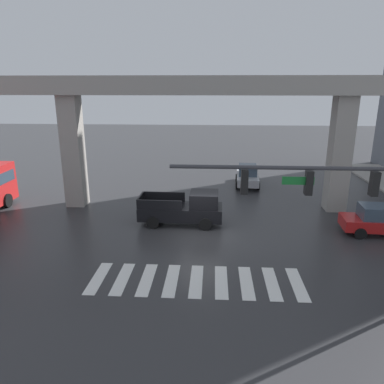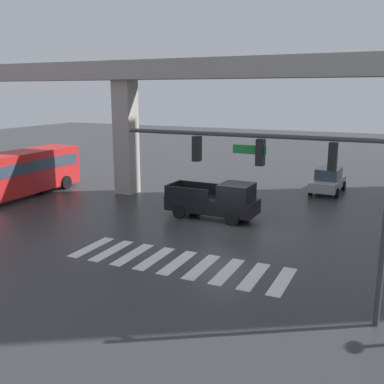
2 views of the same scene
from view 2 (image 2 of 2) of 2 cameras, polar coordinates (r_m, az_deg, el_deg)
name	(u,v)px [view 2 (image 2 of 2)]	position (r m, az deg, el deg)	size (l,w,h in m)	color
ground_plane	(221,229)	(23.01, 3.80, -4.82)	(120.00, 120.00, 0.00)	#2D2D30
crosswalk_stripes	(178,262)	(18.70, -1.86, -9.03)	(9.35, 2.80, 0.01)	silver
elevated_overpass	(256,82)	(26.81, 8.18, 13.84)	(48.78, 2.04, 8.89)	#9E9991
pickup_truck	(217,201)	(24.72, 3.21, -1.18)	(5.14, 2.17, 2.08)	black
city_bus	(12,173)	(31.52, -22.14, 2.31)	(2.91, 10.83, 2.99)	red
sedan_silver	(328,180)	(32.54, 17.06, 1.44)	(2.13, 4.38, 1.72)	#A8AAAF
traffic_signal_mast	(296,171)	(14.00, 13.19, 2.60)	(8.69, 0.32, 6.20)	#38383D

